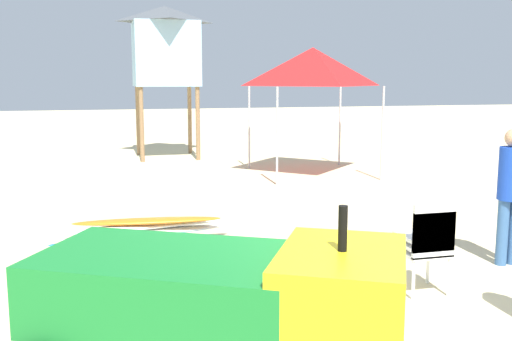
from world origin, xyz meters
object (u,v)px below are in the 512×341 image
utility_cart (223,301)px  surfboard_pile (144,233)px  lifeguard_near_center (511,187)px  popup_canopy (313,67)px  stacked_plastic_chairs (427,240)px  lifeguard_tower (165,46)px

utility_cart → surfboard_pile: 4.26m
lifeguard_near_center → popup_canopy: 7.52m
surfboard_pile → lifeguard_near_center: lifeguard_near_center is taller
stacked_plastic_chairs → lifeguard_near_center: lifeguard_near_center is taller
stacked_plastic_chairs → lifeguard_tower: size_ratio=0.24×
lifeguard_near_center → popup_canopy: bearing=89.4°
stacked_plastic_chairs → lifeguard_tower: 12.30m
surfboard_pile → popup_canopy: popup_canopy is taller
surfboard_pile → popup_canopy: (4.40, 5.45, 2.36)m
lifeguard_near_center → surfboard_pile: bearing=156.3°
popup_canopy → surfboard_pile: bearing=-128.9°
stacked_plastic_chairs → surfboard_pile: bearing=137.4°
surfboard_pile → lifeguard_tower: bearing=81.8°
utility_cart → lifeguard_tower: bearing=85.4°
stacked_plastic_chairs → popup_canopy: size_ratio=0.34×
utility_cart → stacked_plastic_chairs: 3.03m
utility_cart → stacked_plastic_chairs: bearing=32.8°
lifeguard_near_center → utility_cart: bearing=-150.4°
lifeguard_tower → popup_canopy: bearing=-52.1°
lifeguard_near_center → popup_canopy: popup_canopy is taller
stacked_plastic_chairs → lifeguard_tower: bearing=96.9°
surfboard_pile → utility_cart: bearing=-86.6°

